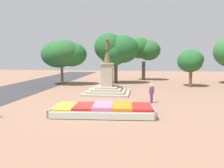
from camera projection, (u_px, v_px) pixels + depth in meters
The scene contains 8 objects.
ground_plane at pixel (88, 109), 15.91m from camera, with size 85.44×85.44×0.00m, color #8C6651.
flower_planter at pixel (104, 110), 14.48m from camera, with size 6.93×3.13×0.70m.
statue_monument at pixel (107, 84), 22.74m from camera, with size 4.61×4.61×5.68m.
pedestrian_with_handbag at pixel (152, 92), 18.00m from camera, with size 0.42×0.44×1.58m.
park_tree_behind_statue at pixel (191, 61), 27.69m from camera, with size 3.23×3.09×4.70m.
park_tree_far_right at pixel (64, 54), 29.28m from camera, with size 6.20×4.44×6.00m.
park_tree_street_side at pixel (115, 50), 30.67m from camera, with size 6.20×4.08×7.08m.
park_tree_distant at pixel (144, 49), 34.77m from camera, with size 5.18×3.52×6.86m.
Camera 1 is at (3.79, -15.18, 3.86)m, focal length 35.00 mm.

